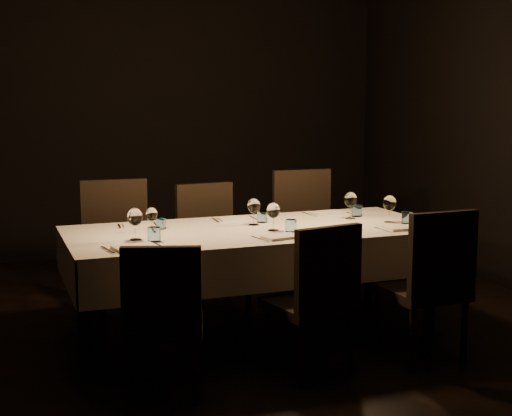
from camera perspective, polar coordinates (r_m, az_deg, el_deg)
name	(u,v)px	position (r m, az deg, el deg)	size (l,w,h in m)	color
room	(256,118)	(4.73, 0.00, 7.18)	(5.01, 6.01, 3.01)	black
dining_table	(256,239)	(4.82, 0.00, -2.51)	(2.52, 1.12, 0.76)	black
chair_near_left	(163,313)	(3.89, -7.42, -8.33)	(0.53, 0.53, 0.87)	black
place_setting_near_left	(139,230)	(4.36, -9.32, -1.75)	(0.38, 0.42, 0.20)	white
chair_near_center	(317,293)	(4.18, 4.89, -6.79)	(0.51, 0.51, 0.92)	black
place_setting_near_center	(280,222)	(4.63, 1.91, -1.12)	(0.35, 0.41, 0.19)	white
chair_near_right	(430,279)	(4.51, 13.75, -5.56)	(0.48, 0.48, 0.97)	black
place_setting_near_right	(397,214)	(5.03, 11.25, -0.46)	(0.35, 0.41, 0.19)	white
chair_far_left	(117,244)	(5.38, -11.04, -2.87)	(0.52, 0.52, 1.03)	black
place_setting_far_left	(149,220)	(4.82, -8.52, -0.95)	(0.30, 0.39, 0.16)	white
chair_far_center	(210,241)	(5.55, -3.67, -2.65)	(0.51, 0.51, 0.97)	black
place_setting_far_center	(250,213)	(5.01, -0.50, -0.37)	(0.34, 0.41, 0.19)	white
chair_far_right	(308,229)	(5.85, 4.15, -1.72)	(0.52, 0.52, 1.05)	black
place_setting_far_right	(345,206)	(5.31, 7.12, 0.12)	(0.36, 0.42, 0.20)	white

